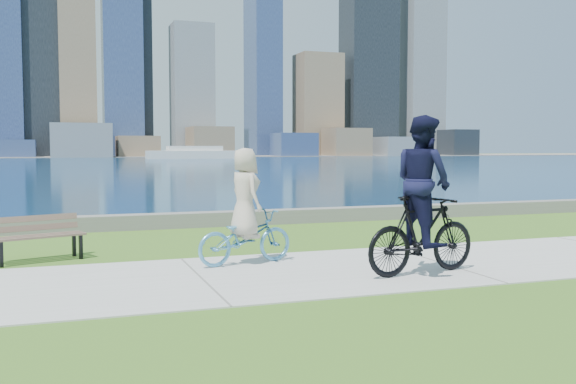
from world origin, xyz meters
The scene contains 10 objects.
ground centered at (0.00, 0.00, 0.00)m, with size 320.00×320.00×0.00m, color #355F19.
concrete_path centered at (0.00, 0.00, 0.01)m, with size 80.00×3.50×0.02m, color #ABACA6.
seawall centered at (0.00, 6.20, 0.17)m, with size 90.00×0.50×0.35m, color #65645E.
bay_water centered at (0.00, 72.00, 0.00)m, with size 320.00×131.00×0.01m, color #0C2D4F.
far_shore centered at (0.00, 130.00, 0.06)m, with size 320.00×30.00×0.12m, color slate.
city_skyline centered at (5.92, 129.75, 22.51)m, with size 178.93×23.59×76.00m.
ferry_far centered at (18.82, 98.10, 0.89)m, with size 15.82×4.52×2.15m.
park_bench centered at (-2.32, 2.44, 0.47)m, with size 1.57×0.96×0.77m.
cyclist_woman centered at (0.91, 0.92, 0.73)m, with size 0.95×1.78×1.90m.
cyclist_man centered at (3.20, -0.77, 1.02)m, with size 0.89×2.05×2.38m.
Camera 1 is at (-1.85, -9.14, 1.93)m, focal length 40.00 mm.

